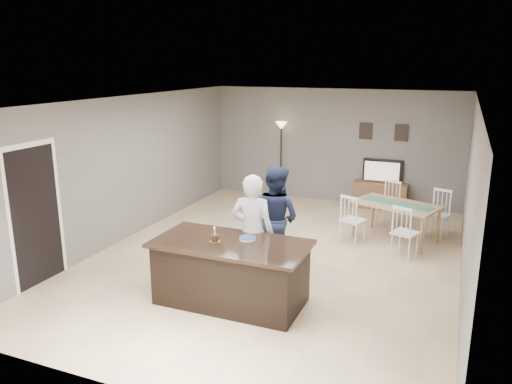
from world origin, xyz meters
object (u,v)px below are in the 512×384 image
at_px(man, 275,218).
at_px(birthday_cake, 215,238).
at_px(kitchen_island, 231,272).
at_px(floor_lamp, 281,139).
at_px(television, 382,171).
at_px(tv_console, 380,195).
at_px(plate_stack, 247,238).
at_px(dining_table, 396,210).
at_px(woman, 252,232).

bearing_deg(man, birthday_cake, 89.76).
xyz_separation_m(kitchen_island, birthday_cake, (-0.21, -0.07, 0.50)).
relative_size(man, floor_lamp, 0.92).
xyz_separation_m(kitchen_island, television, (1.20, 5.64, 0.41)).
xyz_separation_m(tv_console, television, (0.00, 0.07, 0.56)).
relative_size(plate_stack, dining_table, 0.11).
distance_m(television, floor_lamp, 2.53).
distance_m(tv_console, television, 0.57).
xyz_separation_m(television, woman, (-1.11, -5.09, 0.01)).
xyz_separation_m(man, plate_stack, (0.01, -1.15, 0.05)).
bearing_deg(television, tv_console, 90.00).
bearing_deg(dining_table, plate_stack, -95.89).
bearing_deg(woman, kitchen_island, 72.12).
height_order(woman, man, woman).
relative_size(woman, birthday_cake, 8.14).
relative_size(television, man, 0.52).
relative_size(tv_console, plate_stack, 5.06).
bearing_deg(plate_stack, birthday_cake, -147.70).
distance_m(tv_console, man, 4.41).
distance_m(kitchen_island, birthday_cake, 0.54).
height_order(birthday_cake, plate_stack, birthday_cake).
bearing_deg(television, dining_table, 105.77).
distance_m(tv_console, dining_table, 2.16).
height_order(kitchen_island, birthday_cake, birthday_cake).
relative_size(kitchen_island, birthday_cake, 9.99).
bearing_deg(kitchen_island, dining_table, 62.88).
xyz_separation_m(tv_console, dining_table, (0.60, -2.06, 0.29)).
bearing_deg(plate_stack, woman, 102.37).
xyz_separation_m(television, floor_lamp, (-2.46, -0.05, 0.60)).
bearing_deg(kitchen_island, tv_console, 77.84).
relative_size(birthday_cake, plate_stack, 0.91).
distance_m(kitchen_island, woman, 0.70).
relative_size(television, dining_table, 0.43).
bearing_deg(woman, birthday_cake, 55.79).
xyz_separation_m(man, dining_table, (1.64, 2.19, -0.28)).
bearing_deg(kitchen_island, plate_stack, 44.43).
relative_size(dining_table, floor_lamp, 1.11).
height_order(woman, plate_stack, woman).
bearing_deg(man, plate_stack, 105.41).
distance_m(woman, plate_stack, 0.39).
distance_m(kitchen_island, plate_stack, 0.53).
xyz_separation_m(kitchen_island, tv_console, (1.20, 5.57, -0.15)).
xyz_separation_m(plate_stack, dining_table, (1.62, 3.34, -0.33)).
distance_m(tv_console, woman, 5.17).
distance_m(tv_console, floor_lamp, 2.72).
relative_size(tv_console, woman, 0.69).
bearing_deg(plate_stack, tv_console, 79.26).
bearing_deg(tv_console, dining_table, -73.73).
xyz_separation_m(woman, floor_lamp, (-1.35, 5.04, 0.59)).
distance_m(tv_console, plate_stack, 5.53).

